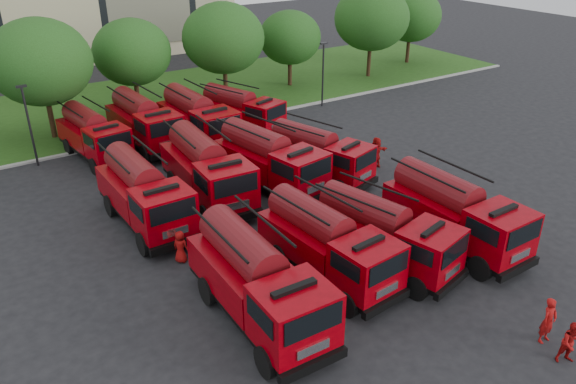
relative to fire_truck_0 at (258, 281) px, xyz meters
name	(u,v)px	position (x,y,z in m)	size (l,w,h in m)	color
ground	(333,240)	(5.97, 3.07, -1.75)	(140.00, 140.00, 0.00)	black
lawn	(143,102)	(5.97, 29.07, -1.69)	(70.00, 16.00, 0.12)	#1D4412
curb	(182,131)	(5.97, 20.97, -1.68)	(70.00, 0.30, 0.14)	gray
tree_2	(40,62)	(-2.03, 24.57, 3.61)	(6.72, 6.72, 8.22)	#382314
tree_3	(132,52)	(4.97, 27.07, 2.94)	(5.88, 5.88, 7.19)	#382314
tree_4	(223,38)	(11.97, 25.57, 3.47)	(6.55, 6.55, 8.01)	#382314
tree_5	(290,38)	(18.97, 26.57, 2.60)	(5.46, 5.46, 6.68)	#382314
tree_6	(372,18)	(26.97, 25.07, 3.74)	(6.89, 6.89, 8.42)	#382314
tree_7	(411,16)	(33.97, 27.07, 3.07)	(6.05, 6.05, 7.39)	#382314
lamp_post_0	(29,121)	(-4.03, 20.27, 1.15)	(0.60, 0.25, 5.11)	black
lamp_post_1	(323,71)	(17.97, 20.27, 1.15)	(0.60, 0.25, 5.11)	black
fire_truck_0	(258,281)	(0.00, 0.00, 0.00)	(2.95, 7.69, 3.47)	black
fire_truck_1	(327,243)	(3.92, 0.89, -0.12)	(3.07, 7.27, 3.22)	black
fire_truck_2	(383,233)	(6.52, 0.24, -0.16)	(3.90, 7.27, 3.15)	black
fire_truck_3	(454,213)	(10.43, -0.27, -0.06)	(2.80, 7.42, 3.36)	black
fire_truck_4	(144,193)	(-0.93, 9.50, -0.04)	(2.88, 7.50, 3.39)	black
fire_truck_5	(206,169)	(2.86, 10.28, 0.03)	(3.20, 7.90, 3.53)	black
fire_truck_6	(269,160)	(6.43, 9.64, -0.03)	(3.81, 7.81, 3.41)	black
fire_truck_7	(318,154)	(9.49, 9.17, -0.20)	(4.10, 7.10, 3.06)	black
fire_truck_8	(93,135)	(-0.59, 19.52, -0.19)	(3.18, 7.05, 3.10)	black
fire_truck_9	(144,122)	(2.84, 19.78, -0.05)	(3.10, 7.57, 3.38)	black
fire_truck_10	(197,119)	(6.04, 18.27, -0.01)	(3.09, 7.71, 3.45)	black
fire_truck_11	(241,110)	(9.62, 18.74, -0.21)	(4.35, 7.07, 3.05)	black
firefighter_0	(543,340)	(8.16, -6.86, -1.75)	(0.68, 0.49, 1.85)	#950B0B
firefighter_1	(566,361)	(7.88, -7.96, -1.75)	(0.80, 0.44, 1.64)	#950B0B
firefighter_2	(458,236)	(11.30, 0.00, -1.75)	(0.99, 0.56, 1.68)	#950B0B
firefighter_3	(455,203)	(13.88, 2.48, -1.75)	(0.95, 0.49, 1.48)	black
firefighter_4	(182,261)	(-0.88, 5.34, -1.75)	(0.76, 0.49, 1.54)	#950B0B
firefighter_5	(375,167)	(13.40, 8.53, -1.75)	(1.82, 0.78, 1.96)	#950B0B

